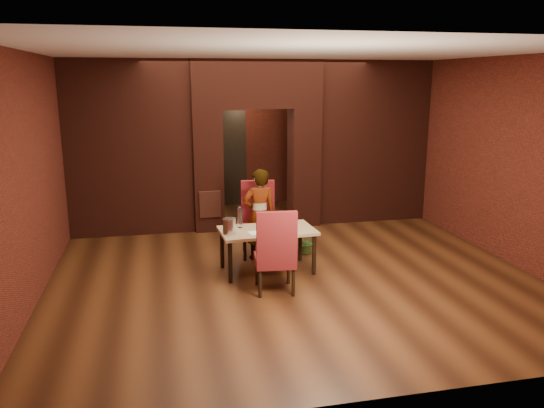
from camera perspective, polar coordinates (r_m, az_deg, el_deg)
The scene contains 25 objects.
floor at distance 8.68m, azimuth 0.87°, elevation -5.81°, with size 8.00×8.00×0.00m, color #482612.
ceiling at distance 8.21m, azimuth 0.95°, elevation 15.80°, with size 7.00×8.00×0.04m, color silver.
wall_back at distance 12.19m, azimuth -3.44°, elevation 7.43°, with size 7.00×0.04×3.20m, color maroon.
wall_front at distance 4.58m, azimuth 12.48°, elevation -2.77°, with size 7.00×0.04×3.20m, color maroon.
wall_left at distance 8.24m, azimuth -23.57°, elevation 3.52°, with size 0.04×8.00×3.20m, color maroon.
wall_right at distance 9.71m, azimuth 21.54°, elevation 5.03°, with size 0.04×8.00×3.20m, color maroon.
pillar_left at distance 10.17m, azimuth -6.93°, elevation 3.63°, with size 0.55×0.55×2.30m, color maroon.
pillar_right at distance 10.51m, azimuth 3.45°, elevation 4.02°, with size 0.55×0.55×2.30m, color maroon.
lintel at distance 10.16m, azimuth -1.72°, elevation 12.78°, with size 2.45×0.55×0.90m, color maroon.
wing_wall_left at distance 10.07m, azimuth -15.07°, elevation 5.76°, with size 2.27×0.35×3.20m, color maroon.
wing_wall_right at distance 10.92m, azimuth 10.68°, elevation 6.54°, with size 2.27×0.35×3.20m, color maroon.
vent_panel at distance 10.00m, azimuth -6.67°, elevation -0.04°, with size 0.40×0.03×0.50m, color #A1432E.
rear_door at distance 12.15m, azimuth -5.23°, elevation 4.77°, with size 0.90×0.08×2.10m, color black.
rear_door_frame at distance 12.11m, azimuth -5.21°, elevation 4.74°, with size 1.02×0.04×2.22m, color black.
dining_table at distance 8.01m, azimuth -0.51°, elevation -4.99°, with size 1.40×0.79×0.66m, color tan.
chair_far at distance 8.62m, azimuth -1.46°, elevation -1.72°, with size 0.55×0.55×1.22m, color maroon.
chair_near at distance 7.20m, azimuth 0.30°, elevation -4.94°, with size 0.53×0.53×1.18m, color maroon.
person_seated at distance 8.46m, azimuth -1.37°, elevation -1.10°, with size 0.54×0.35×1.47m, color white.
wine_glass_a at distance 7.96m, azimuth -1.24°, elevation -1.79°, with size 0.09×0.09×0.22m, color silver, non-canonical shape.
wine_glass_b at distance 7.94m, azimuth -0.34°, elevation -1.83°, with size 0.09×0.09×0.23m, color white, non-canonical shape.
wine_glass_c at distance 7.85m, azimuth 0.26°, elevation -2.03°, with size 0.09×0.09×0.21m, color white, non-canonical shape.
tasting_sheet at distance 7.74m, azimuth -1.47°, elevation -3.08°, with size 0.27×0.20×0.00m, color white.
wine_bucket at distance 7.66m, azimuth -4.62°, elevation -2.41°, with size 0.19×0.19×0.23m, color silver.
water_bottle at distance 7.98m, azimuth -3.47°, elevation -1.43°, with size 0.07×0.07×0.32m, color white.
potted_plant at distance 8.87m, azimuth 3.67°, elevation -4.02°, with size 0.37×0.32×0.41m, color #3D6C2C.
Camera 1 is at (-1.88, -7.98, 2.84)m, focal length 35.00 mm.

